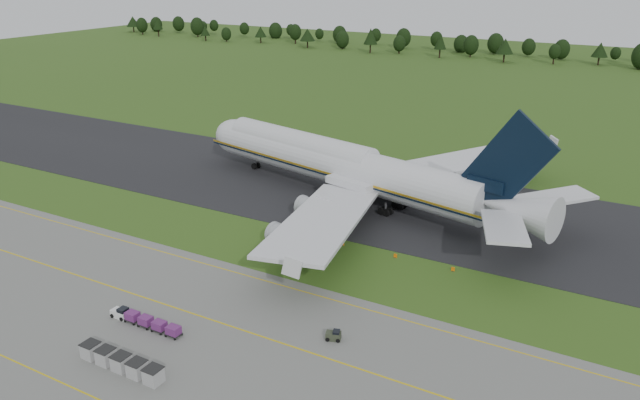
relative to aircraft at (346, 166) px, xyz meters
The scene contains 10 objects.
ground 26.89m from the aircraft, 84.03° to the right, with size 600.00×600.00×0.00m, color #2F5018.
apron 60.38m from the aircraft, 87.41° to the right, with size 300.00×52.00×0.06m, color slate.
taxiway 7.19m from the aircraft, 36.60° to the left, with size 300.00×40.00×0.08m, color black.
apron_markings 53.41m from the aircraft, 87.06° to the right, with size 300.00×30.20×0.01m.
tree_line 194.57m from the aircraft, 84.75° to the left, with size 525.36×23.82×12.00m.
aircraft is the anchor object (origin of this frame).
baggage_train 53.47m from the aircraft, 91.09° to the right, with size 11.02×1.41×1.35m.
utility_cart 49.37m from the aircraft, 64.58° to the right, with size 2.06×1.61×0.99m.
uld_row 61.36m from the aircraft, 87.01° to the right, with size 11.46×1.86×1.84m.
edge_markers 25.15m from the aircraft, 54.29° to the right, with size 28.00×0.30×0.60m.
Camera 1 is at (48.32, -75.06, 42.71)m, focal length 35.00 mm.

